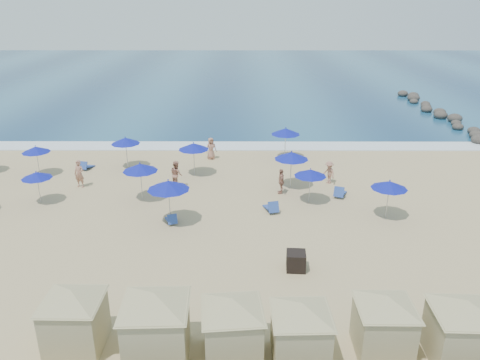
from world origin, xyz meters
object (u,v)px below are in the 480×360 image
object	(u,v)px
rock_jetty	(445,117)
umbrella_6	(168,185)
cabana_3	(301,324)
umbrella_10	(310,173)
beachgoer_3	(329,172)
cabana_2	(232,320)
cabana_5	(463,323)
umbrella_3	(37,175)
umbrella_8	(291,156)
umbrella_5	(140,167)
beachgoer_1	(176,174)
cabana_0	(73,311)
beachgoer_4	(211,148)
cabana_1	(156,317)
umbrella_4	(125,141)
umbrella_7	(194,146)
trash_bin	(296,261)
umbrella_11	(389,185)
umbrella_2	(36,149)
umbrella_9	(286,131)
beachgoer_2	(281,181)
beachgoer_0	(79,174)

from	to	relation	value
rock_jetty	umbrella_6	world-z (taller)	umbrella_6
cabana_3	umbrella_10	world-z (taller)	cabana_3
umbrella_10	beachgoer_3	world-z (taller)	umbrella_10
cabana_2	cabana_5	world-z (taller)	cabana_5
umbrella_3	umbrella_8	world-z (taller)	umbrella_8
umbrella_5	beachgoer_1	world-z (taller)	umbrella_5
cabana_0	beachgoer_4	world-z (taller)	cabana_0
cabana_1	umbrella_5	world-z (taller)	cabana_1
umbrella_4	umbrella_7	xyz separation A→B (m)	(5.14, -1.48, 0.03)
trash_bin	beachgoer_4	size ratio (longest dim) A/B	0.51
trash_bin	cabana_5	size ratio (longest dim) A/B	0.20
umbrella_10	umbrella_11	bearing A→B (deg)	-27.37
umbrella_2	beachgoer_4	world-z (taller)	umbrella_2
cabana_0	cabana_2	distance (m)	5.66
cabana_0	cabana_2	world-z (taller)	cabana_2
trash_bin	umbrella_6	xyz separation A→B (m)	(-6.54, 4.77, 1.87)
umbrella_10	cabana_3	bearing A→B (deg)	-99.00
cabana_5	umbrella_2	world-z (taller)	cabana_5
trash_bin	cabana_2	bearing A→B (deg)	-112.86
trash_bin	cabana_0	world-z (taller)	cabana_0
cabana_0	beachgoer_3	distance (m)	20.06
beachgoer_1	trash_bin	bearing A→B (deg)	-177.30
umbrella_3	cabana_0	bearing A→B (deg)	-63.03
rock_jetty	umbrella_5	xyz separation A→B (m)	(-27.42, -20.72, 1.78)
umbrella_2	umbrella_9	bearing A→B (deg)	11.99
cabana_2	umbrella_5	size ratio (longest dim) A/B	1.71
cabana_5	umbrella_9	distance (m)	22.48
trash_bin	beachgoer_2	bearing A→B (deg)	93.58
cabana_5	beachgoer_4	world-z (taller)	cabana_5
umbrella_8	umbrella_9	bearing A→B (deg)	88.63
cabana_3	cabana_1	bearing A→B (deg)	178.34
rock_jetty	beachgoer_1	bearing A→B (deg)	-143.80
cabana_0	umbrella_10	size ratio (longest dim) A/B	1.87
trash_bin	beachgoer_0	distance (m)	16.80
umbrella_4	umbrella_5	size ratio (longest dim) A/B	0.98
cabana_1	umbrella_6	bearing A→B (deg)	95.83
cabana_2	umbrella_2	xyz separation A→B (m)	(-14.18, 18.15, 0.40)
beachgoer_3	umbrella_5	bearing A→B (deg)	-106.81
umbrella_8	umbrella_6	bearing A→B (deg)	-143.05
cabana_1	beachgoer_0	size ratio (longest dim) A/B	2.48
beachgoer_0	cabana_0	bearing A→B (deg)	-58.42
umbrella_7	cabana_5	bearing A→B (deg)	-59.34
umbrella_4	beachgoer_4	bearing A→B (deg)	18.71
cabana_1	umbrella_2	xyz separation A→B (m)	(-11.55, 18.17, 0.26)
umbrella_8	beachgoer_4	distance (m)	8.29
umbrella_4	umbrella_5	distance (m)	6.37
umbrella_4	umbrella_11	distance (m)	18.88
umbrella_6	umbrella_10	world-z (taller)	umbrella_6
cabana_1	cabana_2	xyz separation A→B (m)	(2.62, 0.02, -0.14)
umbrella_10	beachgoer_2	world-z (taller)	umbrella_10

